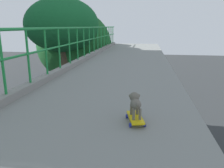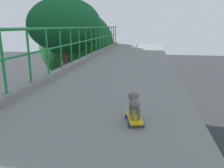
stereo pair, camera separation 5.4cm
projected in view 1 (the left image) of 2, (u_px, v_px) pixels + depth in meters
The scene contains 7 objects.
car_white_fifth at pixel (34, 146), 12.75m from camera, with size 1.79×3.91×1.43m.
car_black_sixth at pixel (13, 116), 17.06m from camera, with size 1.82×3.94×1.41m.
city_bus at pixel (77, 64), 33.12m from camera, with size 2.61×11.85×3.31m.
roadside_tree_far at pixel (62, 27), 12.44m from camera, with size 4.11×4.11×8.89m.
roadside_tree_farthest at pixel (75, 46), 14.94m from camera, with size 4.93×4.93×8.41m.
toy_skateboard at pixel (135, 118), 2.94m from camera, with size 0.29×0.47×0.08m.
small_dog at pixel (135, 102), 2.91m from camera, with size 0.19×0.34×0.31m.
Camera 1 is at (2.03, -0.42, 7.33)m, focal length 35.63 mm.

